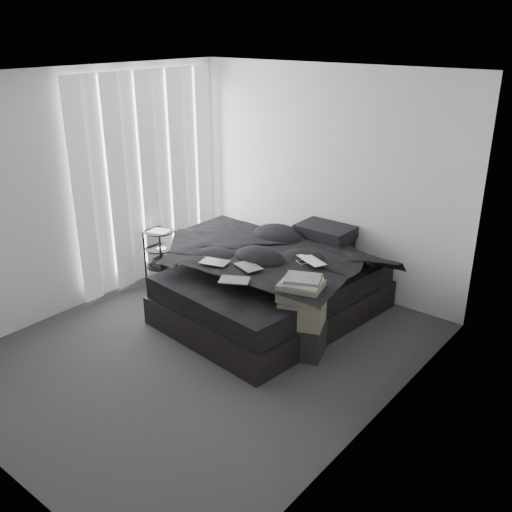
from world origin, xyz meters
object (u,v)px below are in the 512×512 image
Objects in this scene: laptop at (307,254)px; side_stand at (161,256)px; box_lower at (300,338)px; bed at (273,302)px.

side_stand is (-2.04, -0.18, -0.49)m from laptop.
laptop is 0.86m from box_lower.
box_lower is (2.32, -0.30, -0.16)m from side_stand.
side_stand is at bearing -168.47° from bed.
bed is 5.04× the size of box_lower.
box_lower is (0.27, -0.48, -0.65)m from laptop.
laptop reaches higher than bed.
laptop is at bearing 7.50° from bed.
side_stand is 2.34m from box_lower.
bed is at bearing -154.50° from laptop.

